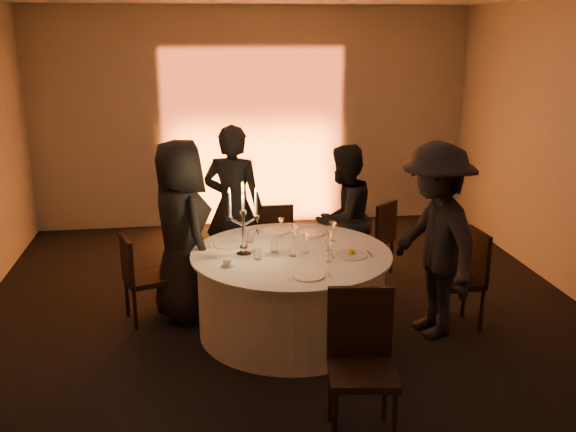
{
  "coord_description": "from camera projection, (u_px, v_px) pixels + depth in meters",
  "views": [
    {
      "loc": [
        -0.82,
        -5.35,
        2.7
      ],
      "look_at": [
        0.0,
        0.2,
        1.05
      ],
      "focal_mm": 40.0,
      "sensor_mm": 36.0,
      "label": 1
    }
  ],
  "objects": [
    {
      "name": "floor",
      "position": [
        291.0,
        330.0,
        5.95
      ],
      "size": [
        7.0,
        7.0,
        0.0
      ],
      "primitive_type": "plane",
      "color": "black",
      "rests_on": "ground"
    },
    {
      "name": "wall_back",
      "position": [
        253.0,
        118.0,
        8.85
      ],
      "size": [
        7.0,
        0.0,
        7.0
      ],
      "primitive_type": "plane",
      "rotation": [
        1.57,
        0.0,
        0.0
      ],
      "color": "#ADA9A0",
      "rests_on": "floor"
    },
    {
      "name": "wall_front",
      "position": [
        444.0,
        390.0,
        2.2
      ],
      "size": [
        7.0,
        0.0,
        7.0
      ],
      "primitive_type": "plane",
      "rotation": [
        -1.57,
        0.0,
        0.0
      ],
      "color": "#ADA9A0",
      "rests_on": "floor"
    },
    {
      "name": "uplighter_fixture",
      "position": [
        257.0,
        225.0,
        8.97
      ],
      "size": [
        0.25,
        0.12,
        0.1
      ],
      "primitive_type": "cube",
      "color": "black",
      "rests_on": "floor"
    },
    {
      "name": "banquet_table",
      "position": [
        291.0,
        292.0,
        5.84
      ],
      "size": [
        1.8,
        1.8,
        0.77
      ],
      "color": "black",
      "rests_on": "floor"
    },
    {
      "name": "chair_left",
      "position": [
        139.0,
        274.0,
        6.02
      ],
      "size": [
        0.47,
        0.47,
        0.85
      ],
      "rotation": [
        0.0,
        0.0,
        1.89
      ],
      "color": "black",
      "rests_on": "floor"
    },
    {
      "name": "chair_back_left",
      "position": [
        274.0,
        237.0,
        7.03
      ],
      "size": [
        0.39,
        0.39,
        0.88
      ],
      "rotation": [
        0.0,
        0.0,
        -3.14
      ],
      "color": "black",
      "rests_on": "floor"
    },
    {
      "name": "chair_back_right",
      "position": [
        378.0,
        234.0,
        7.18
      ],
      "size": [
        0.53,
        0.53,
        0.85
      ],
      "rotation": [
        0.0,
        0.0,
        -2.43
      ],
      "color": "black",
      "rests_on": "floor"
    },
    {
      "name": "chair_right",
      "position": [
        465.0,
        273.0,
        5.93
      ],
      "size": [
        0.43,
        0.43,
        0.92
      ],
      "rotation": [
        0.0,
        0.0,
        -1.5
      ],
      "color": "black",
      "rests_on": "floor"
    },
    {
      "name": "chair_front",
      "position": [
        361.0,
        355.0,
        4.32
      ],
      "size": [
        0.5,
        0.5,
        1.03
      ],
      "rotation": [
        0.0,
        0.0,
        -0.13
      ],
      "color": "black",
      "rests_on": "floor"
    },
    {
      "name": "guest_left",
      "position": [
        181.0,
        231.0,
        6.02
      ],
      "size": [
        0.87,
        1.0,
        1.73
      ],
      "primitive_type": "imported",
      "rotation": [
        0.0,
        0.0,
        2.03
      ],
      "color": "black",
      "rests_on": "floor"
    },
    {
      "name": "guest_back_left",
      "position": [
        233.0,
        207.0,
        6.8
      ],
      "size": [
        0.74,
        0.61,
        1.75
      ],
      "primitive_type": "imported",
      "rotation": [
        0.0,
        0.0,
        2.8
      ],
      "color": "black",
      "rests_on": "floor"
    },
    {
      "name": "guest_back_right",
      "position": [
        343.0,
        218.0,
        6.71
      ],
      "size": [
        0.96,
        0.93,
        1.56
      ],
      "primitive_type": "imported",
      "rotation": [
        0.0,
        0.0,
        -2.5
      ],
      "color": "black",
      "rests_on": "floor"
    },
    {
      "name": "guest_right",
      "position": [
        435.0,
        241.0,
        5.67
      ],
      "size": [
        0.84,
        1.24,
        1.77
      ],
      "primitive_type": "imported",
      "rotation": [
        0.0,
        0.0,
        -1.4
      ],
      "color": "black",
      "rests_on": "floor"
    },
    {
      "name": "plate_left",
      "position": [
        229.0,
        245.0,
        5.91
      ],
      "size": [
        0.36,
        0.27,
        0.01
      ],
      "color": "white",
      "rests_on": "banquet_table"
    },
    {
      "name": "plate_back_left",
      "position": [
        275.0,
        231.0,
        6.31
      ],
      "size": [
        0.35,
        0.28,
        0.01
      ],
      "color": "white",
      "rests_on": "banquet_table"
    },
    {
      "name": "plate_back_right",
      "position": [
        313.0,
        233.0,
        6.24
      ],
      "size": [
        0.35,
        0.24,
        0.01
      ],
      "color": "white",
      "rests_on": "banquet_table"
    },
    {
      "name": "plate_right",
      "position": [
        351.0,
        254.0,
        5.65
      ],
      "size": [
        0.36,
        0.29,
        0.08
      ],
      "color": "white",
      "rests_on": "banquet_table"
    },
    {
      "name": "plate_front",
      "position": [
        308.0,
        275.0,
        5.18
      ],
      "size": [
        0.36,
        0.27,
        0.01
      ],
      "color": "white",
      "rests_on": "banquet_table"
    },
    {
      "name": "coffee_cup",
      "position": [
        227.0,
        263.0,
        5.39
      ],
      "size": [
        0.11,
        0.11,
        0.07
      ],
      "color": "white",
      "rests_on": "banquet_table"
    },
    {
      "name": "candelabra",
      "position": [
        243.0,
        230.0,
        5.58
      ],
      "size": [
        0.28,
        0.14,
        0.67
      ],
      "color": "silver",
      "rests_on": "banquet_table"
    },
    {
      "name": "wine_glass_a",
      "position": [
        333.0,
        227.0,
        5.99
      ],
      "size": [
        0.07,
        0.07,
        0.19
      ],
      "color": "silver",
      "rests_on": "banquet_table"
    },
    {
      "name": "wine_glass_b",
      "position": [
        295.0,
        230.0,
        5.9
      ],
      "size": [
        0.07,
        0.07,
        0.19
      ],
      "color": "silver",
      "rests_on": "banquet_table"
    },
    {
      "name": "wine_glass_c",
      "position": [
        329.0,
        236.0,
        5.73
      ],
      "size": [
        0.07,
        0.07,
        0.19
      ],
      "color": "silver",
      "rests_on": "banquet_table"
    },
    {
      "name": "wine_glass_d",
      "position": [
        306.0,
        238.0,
        5.68
      ],
      "size": [
        0.07,
        0.07,
        0.19
      ],
      "color": "silver",
      "rests_on": "banquet_table"
    },
    {
      "name": "wine_glass_e",
      "position": [
        252.0,
        237.0,
        5.71
      ],
      "size": [
        0.07,
        0.07,
        0.19
      ],
      "color": "silver",
      "rests_on": "banquet_table"
    },
    {
      "name": "wine_glass_f",
      "position": [
        281.0,
        223.0,
        6.11
      ],
      "size": [
        0.07,
        0.07,
        0.19
      ],
      "color": "silver",
      "rests_on": "banquet_table"
    },
    {
      "name": "wine_glass_g",
      "position": [
        329.0,
        247.0,
        5.46
      ],
      "size": [
        0.07,
        0.07,
        0.19
      ],
      "color": "silver",
      "rests_on": "banquet_table"
    },
    {
      "name": "tumbler_a",
      "position": [
        274.0,
        247.0,
        5.73
      ],
      "size": [
        0.07,
        0.07,
        0.09
      ],
      "primitive_type": "cylinder",
      "color": "silver",
      "rests_on": "banquet_table"
    },
    {
      "name": "tumbler_b",
      "position": [
        250.0,
        238.0,
        5.98
      ],
      "size": [
        0.07,
        0.07,
        0.09
      ],
      "primitive_type": "cylinder",
      "color": "silver",
      "rests_on": "banquet_table"
    },
    {
      "name": "tumbler_c",
      "position": [
        257.0,
        254.0,
        5.54
      ],
      "size": [
        0.07,
        0.07,
        0.09
      ],
      "primitive_type": "cylinder",
      "color": "silver",
      "rests_on": "banquet_table"
    },
    {
      "name": "tumbler_d",
      "position": [
        293.0,
        251.0,
        5.62
      ],
      "size": [
        0.07,
        0.07,
        0.09
      ],
      "primitive_type": "cylinder",
      "color": "silver",
      "rests_on": "banquet_table"
    }
  ]
}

